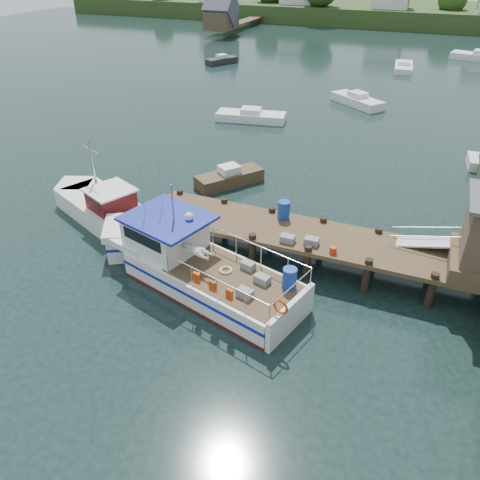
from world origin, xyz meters
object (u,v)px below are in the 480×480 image
at_px(lobster_boat, 189,262).
at_px(moored_rowboat, 229,177).
at_px(moored_d, 404,67).
at_px(moored_b, 357,100).
at_px(dock, 428,240).
at_px(work_boat, 104,208).
at_px(moored_e, 222,60).
at_px(moored_a, 251,116).

height_order(lobster_boat, moored_rowboat, lobster_boat).
bearing_deg(moored_d, lobster_boat, -70.61).
xyz_separation_m(lobster_boat, moored_d, (4.06, 45.27, -0.56)).
bearing_deg(lobster_boat, moored_b, 102.28).
height_order(dock, moored_b, dock).
relative_size(work_boat, moored_d, 1.37).
xyz_separation_m(moored_rowboat, moored_e, (-14.49, 30.80, -0.03)).
relative_size(lobster_boat, moored_rowboat, 2.52).
relative_size(moored_d, moored_e, 1.40).
distance_m(moored_b, moored_d, 16.49).
distance_m(moored_b, moored_e, 21.60).
height_order(dock, lobster_boat, lobster_boat).
relative_size(moored_rowboat, moored_e, 1.00).
distance_m(dock, moored_b, 26.67).
xyz_separation_m(dock, work_boat, (-15.58, -0.40, -1.56)).
relative_size(moored_b, moored_d, 0.91).
bearing_deg(moored_d, work_boat, -79.53).
distance_m(moored_a, moored_e, 22.08).
xyz_separation_m(work_boat, moored_rowboat, (4.28, 6.40, -0.24)).
distance_m(lobster_boat, moored_rowboat, 9.64).
bearing_deg(dock, moored_d, 96.80).
distance_m(work_boat, moored_d, 43.61).
xyz_separation_m(dock, lobster_boat, (-9.05, -3.36, -1.32)).
relative_size(lobster_boat, moored_e, 2.52).
height_order(lobster_boat, moored_a, lobster_boat).
distance_m(dock, moored_d, 42.25).
bearing_deg(lobster_boat, moored_d, 100.56).
height_order(lobster_boat, moored_e, lobster_boat).
relative_size(dock, moored_d, 2.85).
relative_size(dock, moored_a, 2.84).
bearing_deg(moored_rowboat, lobster_boat, -100.58).
xyz_separation_m(work_boat, moored_a, (1.04, 18.19, -0.30)).
distance_m(dock, lobster_boat, 9.75).
distance_m(moored_rowboat, moored_e, 34.03).
height_order(lobster_boat, moored_b, lobster_boat).
xyz_separation_m(moored_rowboat, moored_b, (3.97, 19.58, -0.01)).
xyz_separation_m(moored_a, moored_b, (7.21, 7.79, 0.05)).
relative_size(work_boat, moored_b, 1.51).
bearing_deg(moored_rowboat, work_boat, -147.88).
distance_m(dock, work_boat, 15.66).
height_order(moored_rowboat, moored_d, moored_rowboat).
height_order(work_boat, moored_e, work_boat).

